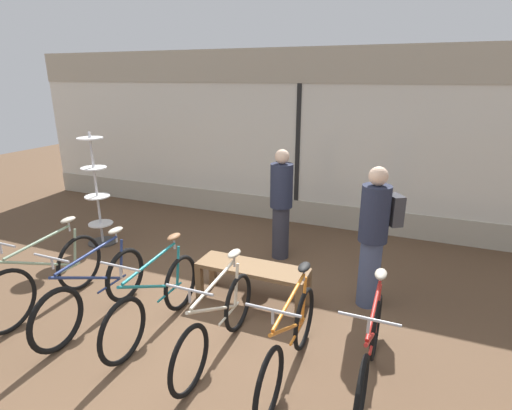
# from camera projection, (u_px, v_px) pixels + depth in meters

# --- Properties ---
(ground_plane) EXTENTS (24.00, 24.00, 0.00)m
(ground_plane) POSITION_uv_depth(u_px,v_px,m) (197.00, 328.00, 4.51)
(ground_plane) COLOR brown
(shop_back_wall) EXTENTS (12.00, 0.08, 3.20)m
(shop_back_wall) POSITION_uv_depth(u_px,v_px,m) (298.00, 138.00, 7.31)
(shop_back_wall) COLOR #B2A893
(shop_back_wall) RESTS_ON ground_plane
(bicycle_far_left) EXTENTS (0.46, 1.78, 1.05)m
(bicycle_far_left) POSITION_uv_depth(u_px,v_px,m) (47.00, 277.00, 4.82)
(bicycle_far_left) COLOR black
(bicycle_far_left) RESTS_ON ground_plane
(bicycle_left) EXTENTS (0.46, 1.73, 1.03)m
(bicycle_left) POSITION_uv_depth(u_px,v_px,m) (95.00, 292.00, 4.54)
(bicycle_left) COLOR black
(bicycle_left) RESTS_ON ground_plane
(bicycle_center_left) EXTENTS (0.46, 1.71, 1.02)m
(bicycle_center_left) POSITION_uv_depth(u_px,v_px,m) (156.00, 300.00, 4.37)
(bicycle_center_left) COLOR black
(bicycle_center_left) RESTS_ON ground_plane
(bicycle_center_right) EXTENTS (0.46, 1.67, 1.01)m
(bicycle_center_right) POSITION_uv_depth(u_px,v_px,m) (217.00, 323.00, 3.98)
(bicycle_center_right) COLOR black
(bicycle_center_right) RESTS_ON ground_plane
(bicycle_right) EXTENTS (0.46, 1.67, 1.01)m
(bicycle_right) POSITION_uv_depth(u_px,v_px,m) (289.00, 343.00, 3.68)
(bicycle_right) COLOR black
(bicycle_right) RESTS_ON ground_plane
(bicycle_far_right) EXTENTS (0.46, 1.65, 1.01)m
(bicycle_far_right) POSITION_uv_depth(u_px,v_px,m) (370.00, 352.00, 3.55)
(bicycle_far_right) COLOR black
(bicycle_far_right) RESTS_ON ground_plane
(accessory_rack) EXTENTS (0.48, 0.48, 1.89)m
(accessory_rack) POSITION_uv_depth(u_px,v_px,m) (98.00, 200.00, 6.59)
(accessory_rack) COLOR #333333
(accessory_rack) RESTS_ON ground_plane
(display_bench) EXTENTS (1.40, 0.44, 0.49)m
(display_bench) POSITION_uv_depth(u_px,v_px,m) (252.00, 273.00, 4.95)
(display_bench) COLOR brown
(display_bench) RESTS_ON ground_plane
(customer_near_rack) EXTENTS (0.48, 0.48, 1.71)m
(customer_near_rack) POSITION_uv_depth(u_px,v_px,m) (281.00, 202.00, 6.03)
(customer_near_rack) COLOR #2D2D38
(customer_near_rack) RESTS_ON ground_plane
(customer_by_window) EXTENTS (0.56, 0.50, 1.76)m
(customer_by_window) POSITION_uv_depth(u_px,v_px,m) (374.00, 233.00, 4.71)
(customer_by_window) COLOR #424C6B
(customer_by_window) RESTS_ON ground_plane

